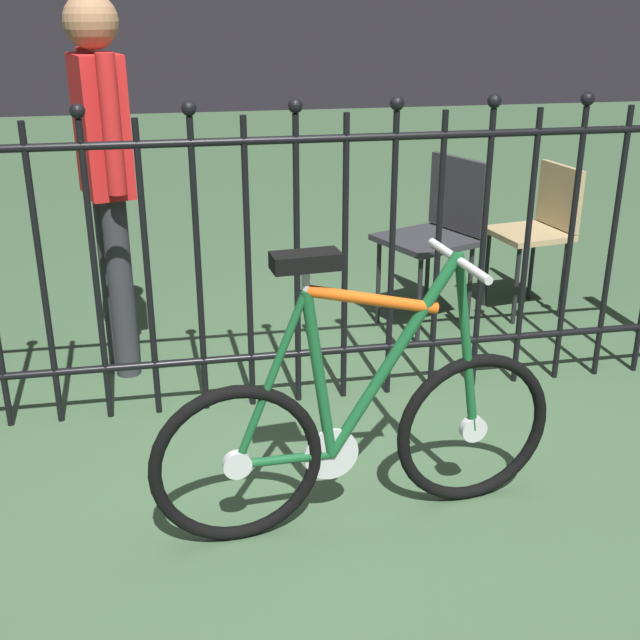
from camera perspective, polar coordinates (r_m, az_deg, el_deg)
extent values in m
plane|color=#3E5D3E|center=(2.93, -0.30, -11.52)|extent=(20.00, 20.00, 0.00)
cylinder|color=black|center=(3.26, -19.02, 2.60)|extent=(0.03, 0.03, 1.21)
cylinder|color=black|center=(3.24, -15.57, 2.86)|extent=(0.03, 0.03, 1.21)
sphere|color=black|center=(3.10, -16.78, 13.95)|extent=(0.06, 0.06, 0.06)
cylinder|color=black|center=(3.22, -12.08, 3.11)|extent=(0.03, 0.03, 1.21)
cylinder|color=black|center=(3.22, -8.58, 3.36)|extent=(0.03, 0.03, 1.21)
sphere|color=black|center=(3.08, -9.26, 14.54)|extent=(0.06, 0.06, 0.06)
cylinder|color=black|center=(3.23, -5.09, 3.59)|extent=(0.03, 0.03, 1.21)
cylinder|color=black|center=(3.26, -1.63, 3.81)|extent=(0.03, 0.03, 1.21)
sphere|color=black|center=(3.12, -1.76, 14.89)|extent=(0.06, 0.06, 0.06)
cylinder|color=black|center=(3.29, 1.77, 4.01)|extent=(0.03, 0.03, 1.21)
cylinder|color=black|center=(3.34, 5.08, 4.19)|extent=(0.03, 0.03, 1.21)
sphere|color=black|center=(3.20, 5.47, 15.00)|extent=(0.06, 0.06, 0.06)
cylinder|color=black|center=(3.40, 8.30, 4.35)|extent=(0.03, 0.03, 1.21)
cylinder|color=black|center=(3.47, 11.40, 4.50)|extent=(0.03, 0.03, 1.21)
sphere|color=black|center=(3.34, 12.23, 14.89)|extent=(0.06, 0.06, 0.06)
cylinder|color=black|center=(3.54, 14.37, 4.62)|extent=(0.03, 0.03, 1.21)
cylinder|color=black|center=(3.63, 17.22, 4.73)|extent=(0.03, 0.03, 1.21)
sphere|color=black|center=(3.50, 18.40, 14.61)|extent=(0.06, 0.06, 0.06)
cylinder|color=black|center=(3.72, 19.92, 4.82)|extent=(0.03, 0.03, 1.21)
cylinder|color=black|center=(3.39, -2.31, -2.44)|extent=(3.86, 0.03, 0.03)
cylinder|color=black|center=(3.13, -2.56, 12.60)|extent=(3.86, 0.03, 0.03)
torus|color=black|center=(2.54, -5.88, -10.14)|extent=(0.55, 0.09, 0.54)
cylinder|color=silver|center=(2.54, -5.88, -10.14)|extent=(0.09, 0.04, 0.09)
torus|color=black|center=(2.77, 10.78, -7.56)|extent=(0.55, 0.09, 0.54)
cylinder|color=silver|center=(2.77, 10.78, -7.56)|extent=(0.09, 0.04, 0.09)
cylinder|color=#19592D|center=(2.52, 5.21, -2.59)|extent=(0.43, 0.08, 0.65)
cylinder|color=#EA5914|center=(2.42, 3.77, 1.45)|extent=(0.43, 0.08, 0.14)
cylinder|color=#19592D|center=(2.46, -0.06, -3.99)|extent=(0.12, 0.05, 0.57)
cylinder|color=#19592D|center=(2.57, -2.50, -9.81)|extent=(0.31, 0.06, 0.04)
cylinder|color=#19592D|center=(2.43, -3.53, -4.27)|extent=(0.25, 0.05, 0.56)
cylinder|color=#19592D|center=(2.61, 10.31, -1.79)|extent=(0.13, 0.04, 0.62)
cylinder|color=silver|center=(2.49, 9.78, 4.42)|extent=(0.03, 0.03, 0.02)
cylinder|color=silver|center=(2.49, 9.76, 4.20)|extent=(0.06, 0.40, 0.03)
cylinder|color=silver|center=(2.33, -1.01, 2.91)|extent=(0.03, 0.03, 0.07)
cube|color=black|center=(2.31, -1.02, 4.20)|extent=(0.21, 0.11, 0.05)
cylinder|color=silver|center=(2.61, 0.80, -9.45)|extent=(0.18, 0.03, 0.18)
cylinder|color=black|center=(3.98, 7.02, 1.34)|extent=(0.02, 0.02, 0.46)
cylinder|color=black|center=(4.22, 4.15, 2.68)|extent=(0.02, 0.02, 0.46)
cylinder|color=black|center=(4.19, 10.53, 2.20)|extent=(0.02, 0.02, 0.46)
cylinder|color=black|center=(4.42, 7.60, 3.44)|extent=(0.02, 0.02, 0.46)
cube|color=#2D2D33|center=(4.12, 7.49, 5.62)|extent=(0.54, 0.54, 0.03)
cube|color=#2D2D33|center=(4.20, 9.71, 8.77)|extent=(0.18, 0.38, 0.37)
cylinder|color=black|center=(4.33, 13.70, 2.37)|extent=(0.02, 0.02, 0.42)
cylinder|color=black|center=(4.56, 11.70, 3.55)|extent=(0.02, 0.02, 0.42)
cylinder|color=black|center=(4.49, 16.82, 2.77)|extent=(0.02, 0.02, 0.42)
cylinder|color=black|center=(4.71, 14.74, 3.89)|extent=(0.02, 0.02, 0.42)
cube|color=tan|center=(4.46, 14.51, 5.93)|extent=(0.42, 0.42, 0.03)
cube|color=tan|center=(4.51, 16.58, 8.38)|extent=(0.09, 0.35, 0.33)
cylinder|color=#2D2D33|center=(3.67, -13.88, 2.11)|extent=(0.11, 0.11, 0.82)
cylinder|color=#2D2D33|center=(3.82, -14.43, 2.84)|extent=(0.11, 0.11, 0.82)
cube|color=red|center=(3.59, -15.21, 13.08)|extent=(0.25, 0.34, 0.58)
cylinder|color=red|center=(3.39, -14.54, 13.16)|extent=(0.08, 0.08, 0.55)
cylinder|color=red|center=(3.78, -15.91, 13.88)|extent=(0.08, 0.08, 0.55)
sphere|color=#8C6647|center=(3.55, -15.91, 19.65)|extent=(0.22, 0.22, 0.22)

